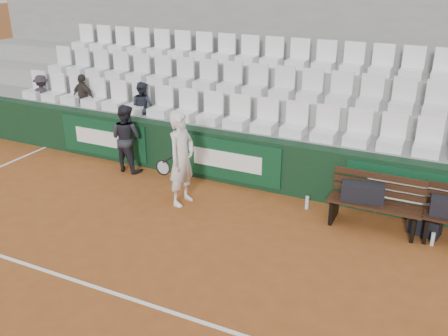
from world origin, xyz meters
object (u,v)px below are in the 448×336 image
water_bottle_far (433,239)px  ball_kid (126,138)px  sports_bag_left (362,192)px  water_bottle_near (307,202)px  sports_bag_ground (425,225)px  bench_left (373,215)px  tennis_player (181,159)px  spectator_a (40,77)px  spectator_b (82,79)px  spectator_c (141,87)px

water_bottle_far → ball_kid: size_ratio=0.15×
sports_bag_left → water_bottle_near: size_ratio=2.85×
sports_bag_ground → water_bottle_far: 0.37m
bench_left → water_bottle_near: 1.20m
bench_left → sports_bag_left: (-0.21, 0.00, 0.37)m
sports_bag_left → water_bottle_far: sports_bag_left is taller
tennis_player → ball_kid: 1.99m
sports_bag_left → spectator_a: (-8.01, 1.18, 0.91)m
bench_left → water_bottle_far: size_ratio=6.81×
tennis_player → ball_kid: size_ratio=1.20×
tennis_player → ball_kid: bearing=155.3°
tennis_player → water_bottle_far: bearing=5.2°
tennis_player → spectator_b: bearing=154.3°
sports_bag_left → spectator_b: spectator_b is taller
sports_bag_left → spectator_c: (-5.08, 1.18, 0.97)m
sports_bag_left → sports_bag_ground: size_ratio=1.40×
sports_bag_ground → water_bottle_far: size_ratio=2.22×
spectator_c → water_bottle_far: bearing=176.8°
sports_bag_left → water_bottle_near: bearing=169.2°
sports_bag_left → bench_left: bearing=-1.0°
spectator_b → bench_left: bearing=174.4°
spectator_b → tennis_player: bearing=158.4°
bench_left → water_bottle_near: bearing=171.0°
bench_left → spectator_b: 7.16m
spectator_b → spectator_a: bearing=4.1°
sports_bag_left → tennis_player: tennis_player is taller
water_bottle_near → tennis_player: tennis_player is taller
sports_bag_left → sports_bag_ground: 1.12m
bench_left → water_bottle_far: (0.95, -0.17, -0.11)m
bench_left → water_bottle_near: size_ratio=6.24×
bench_left → sports_bag_ground: size_ratio=3.07×
water_bottle_near → water_bottle_far: size_ratio=1.09×
sports_bag_left → water_bottle_far: bearing=-8.5°
water_bottle_far → tennis_player: (-4.25, -0.39, 0.75)m
tennis_player → spectator_c: spectator_c is taller
water_bottle_near → ball_kid: ball_kid is taller
sports_bag_ground → water_bottle_far: sports_bag_ground is taller
bench_left → spectator_c: spectator_c is taller
spectator_c → sports_bag_ground: bearing=179.5°
water_bottle_far → spectator_b: (-7.88, 1.36, 1.46)m
bench_left → spectator_c: bearing=167.3°
sports_bag_ground → spectator_b: size_ratio=0.43×
sports_bag_ground → tennis_player: bearing=-170.0°
sports_bag_left → spectator_a: spectator_a is taller
spectator_a → water_bottle_far: bearing=152.6°
sports_bag_left → water_bottle_far: size_ratio=3.11×
spectator_a → ball_kid: bearing=144.7°
sports_bag_ground → water_bottle_near: bearing=179.3°
sports_bag_ground → water_bottle_near: (-1.98, 0.02, -0.03)m
ball_kid → bench_left: bearing=-178.7°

